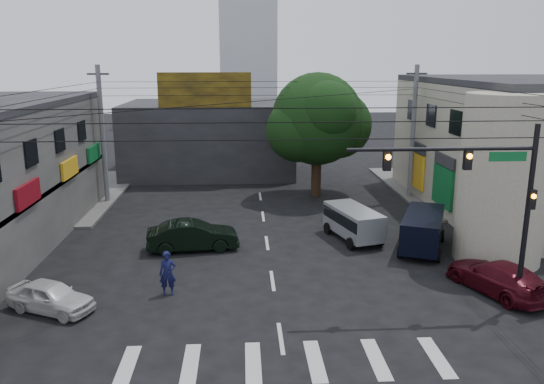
{
  "coord_description": "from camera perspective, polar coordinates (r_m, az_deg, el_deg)",
  "views": [
    {
      "loc": [
        -1.27,
        -19.67,
        9.41
      ],
      "look_at": [
        0.1,
        4.0,
        3.54
      ],
      "focal_mm": 35.0,
      "sensor_mm": 36.0,
      "label": 1
    }
  ],
  "objects": [
    {
      "name": "utility_pole_far_right",
      "position": [
        37.87,
        14.92,
        6.14
      ],
      "size": [
        0.32,
        0.32,
        9.2
      ],
      "primitive_type": "cylinder",
      "color": "#59595B",
      "rests_on": "ground"
    },
    {
      "name": "white_compact",
      "position": [
        22.46,
        -22.71,
        -10.33
      ],
      "size": [
        4.12,
        4.62,
        1.2
      ],
      "primitive_type": "imported",
      "rotation": [
        0.0,
        0.0,
        1.13
      ],
      "color": "silver",
      "rests_on": "ground"
    },
    {
      "name": "utility_pole_far_left",
      "position": [
        37.16,
        -17.75,
        5.81
      ],
      "size": [
        0.32,
        0.32,
        9.2
      ],
      "primitive_type": "cylinder",
      "color": "#59595B",
      "rests_on": "ground"
    },
    {
      "name": "building_far",
      "position": [
        46.2,
        -6.69,
        5.83
      ],
      "size": [
        14.0,
        10.0,
        6.0
      ],
      "primitive_type": "cube",
      "color": "#232326",
      "rests_on": "ground"
    },
    {
      "name": "ground",
      "position": [
        21.84,
        0.36,
        -11.61
      ],
      "size": [
        160.0,
        160.0,
        0.0
      ],
      "primitive_type": "plane",
      "color": "black",
      "rests_on": "ground"
    },
    {
      "name": "navy_van",
      "position": [
        28.17,
        15.89,
        -4.13
      ],
      "size": [
        6.05,
        5.27,
        1.89
      ],
      "primitive_type": null,
      "rotation": [
        0.0,
        0.0,
        1.16
      ],
      "color": "black",
      "rests_on": "ground"
    },
    {
      "name": "building_right",
      "position": [
        38.31,
        27.02,
        4.27
      ],
      "size": [
        14.0,
        18.0,
        8.0
      ],
      "primitive_type": "cube",
      "color": "gray",
      "rests_on": "ground"
    },
    {
      "name": "street_tree",
      "position": [
        37.26,
        4.89,
        7.79
      ],
      "size": [
        6.4,
        6.4,
        8.7
      ],
      "color": "black",
      "rests_on": "ground"
    },
    {
      "name": "traffic_officer",
      "position": [
        22.39,
        -11.16,
        -8.6
      ],
      "size": [
        0.77,
        0.57,
        1.88
      ],
      "primitive_type": "imported",
      "rotation": [
        0.0,
        0.0,
        0.09
      ],
      "color": "#11133C",
      "rests_on": "ground"
    },
    {
      "name": "dark_sedan",
      "position": [
        27.4,
        -8.51,
        -4.66
      ],
      "size": [
        2.75,
        5.01,
        1.52
      ],
      "primitive_type": "imported",
      "rotation": [
        0.0,
        0.0,
        1.7
      ],
      "color": "black",
      "rests_on": "ground"
    },
    {
      "name": "sidewalk_far_right",
      "position": [
        43.33,
        23.2,
        0.32
      ],
      "size": [
        16.0,
        16.0,
        0.15
      ],
      "primitive_type": "cube",
      "color": "#514F4C",
      "rests_on": "ground"
    },
    {
      "name": "billboard",
      "position": [
        40.92,
        -7.25,
        10.84
      ],
      "size": [
        7.0,
        0.3,
        2.6
      ],
      "primitive_type": "cube",
      "color": "olive",
      "rests_on": "building_far"
    },
    {
      "name": "maroon_sedan",
      "position": [
        24.21,
        23.09,
        -8.4
      ],
      "size": [
        5.04,
        5.96,
        1.36
      ],
      "primitive_type": "imported",
      "rotation": [
        0.0,
        0.0,
        3.51
      ],
      "color": "#410913",
      "rests_on": "ground"
    },
    {
      "name": "corner_column",
      "position": [
        27.2,
        23.59,
        1.26
      ],
      "size": [
        4.0,
        4.0,
        8.0
      ],
      "primitive_type": "cylinder",
      "color": "gray",
      "rests_on": "ground"
    },
    {
      "name": "traffic_gantry",
      "position": [
        21.26,
        22.11,
        0.43
      ],
      "size": [
        7.1,
        0.35,
        7.2
      ],
      "color": "black",
      "rests_on": "ground"
    },
    {
      "name": "sidewalk_far_left",
      "position": [
        42.26,
        -26.52,
        -0.35
      ],
      "size": [
        16.0,
        16.0,
        0.15
      ],
      "primitive_type": "cube",
      "color": "#514F4C",
      "rests_on": "ground"
    },
    {
      "name": "silver_minivan",
      "position": [
        28.91,
        8.73,
        -3.44
      ],
      "size": [
        4.95,
        3.85,
        1.74
      ],
      "primitive_type": null,
      "rotation": [
        0.0,
        0.0,
        1.85
      ],
      "color": "#929599",
      "rests_on": "ground"
    }
  ]
}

